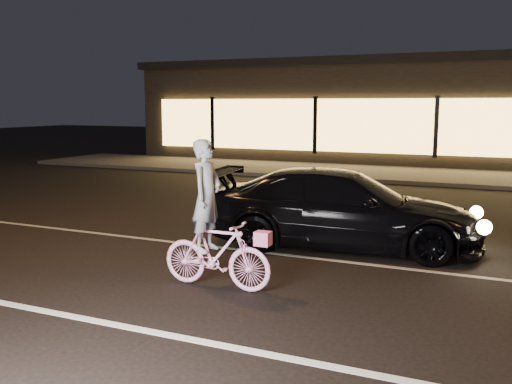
% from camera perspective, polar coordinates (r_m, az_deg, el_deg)
% --- Properties ---
extents(ground, '(90.00, 90.00, 0.00)m').
position_cam_1_polar(ground, '(7.19, 2.46, -10.73)').
color(ground, black).
rests_on(ground, ground).
extents(lane_stripe_near, '(60.00, 0.12, 0.01)m').
position_cam_1_polar(lane_stripe_near, '(5.92, -3.14, -15.12)').
color(lane_stripe_near, silver).
rests_on(lane_stripe_near, ground).
extents(lane_stripe_far, '(60.00, 0.10, 0.01)m').
position_cam_1_polar(lane_stripe_far, '(8.99, 7.24, -6.74)').
color(lane_stripe_far, gray).
rests_on(lane_stripe_far, ground).
extents(sidewalk, '(30.00, 4.00, 0.12)m').
position_cam_1_polar(sidewalk, '(19.60, 16.74, 1.56)').
color(sidewalk, '#383533').
rests_on(sidewalk, ground).
extents(storefront, '(25.40, 8.42, 4.20)m').
position_cam_1_polar(storefront, '(25.39, 18.77, 7.76)').
color(storefront, black).
rests_on(storefront, ground).
extents(cyclist, '(1.55, 0.54, 1.96)m').
position_cam_1_polar(cyclist, '(7.48, -4.26, -4.41)').
color(cyclist, '#FF4FB1').
rests_on(cyclist, ground).
extents(sedan, '(4.76, 2.49, 1.32)m').
position_cam_1_polar(sedan, '(9.66, 8.64, -1.71)').
color(sedan, black).
rests_on(sedan, ground).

